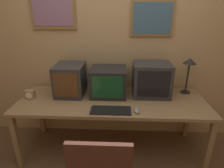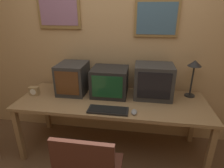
% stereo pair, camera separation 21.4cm
% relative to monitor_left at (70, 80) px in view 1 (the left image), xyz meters
% --- Properties ---
extents(wall_back, '(8.00, 0.08, 2.60)m').
position_rel_monitor_left_xyz_m(wall_back, '(0.52, 0.30, 0.39)').
color(wall_back, tan).
rests_on(wall_back, ground_plane).
extents(desk, '(2.21, 0.78, 0.73)m').
position_rel_monitor_left_xyz_m(desk, '(0.52, -0.15, -0.25)').
color(desk, '#99754C').
rests_on(desk, ground_plane).
extents(monitor_left, '(0.34, 0.41, 0.38)m').
position_rel_monitor_left_xyz_m(monitor_left, '(0.00, 0.00, 0.00)').
color(monitor_left, '#333333').
rests_on(monitor_left, desk).
extents(monitor_center, '(0.43, 0.39, 0.34)m').
position_rel_monitor_left_xyz_m(monitor_center, '(0.47, 0.00, -0.02)').
color(monitor_center, black).
rests_on(monitor_center, desk).
extents(monitor_right, '(0.45, 0.36, 0.40)m').
position_rel_monitor_left_xyz_m(monitor_right, '(1.00, 0.02, 0.01)').
color(monitor_right, '#333333').
rests_on(monitor_right, desk).
extents(keyboard_main, '(0.43, 0.17, 0.03)m').
position_rel_monitor_left_xyz_m(keyboard_main, '(0.52, -0.42, -0.18)').
color(keyboard_main, black).
rests_on(keyboard_main, desk).
extents(mouse_near_keyboard, '(0.06, 0.11, 0.03)m').
position_rel_monitor_left_xyz_m(mouse_near_keyboard, '(0.80, -0.43, -0.17)').
color(mouse_near_keyboard, gray).
rests_on(mouse_near_keyboard, desk).
extents(desk_clock, '(0.11, 0.07, 0.11)m').
position_rel_monitor_left_xyz_m(desk_clock, '(-0.46, -0.16, -0.14)').
color(desk_clock, '#A38456').
rests_on(desk_clock, desk).
extents(desk_lamp, '(0.16, 0.16, 0.45)m').
position_rel_monitor_left_xyz_m(desk_lamp, '(1.46, 0.10, 0.17)').
color(desk_lamp, black).
rests_on(desk_lamp, desk).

